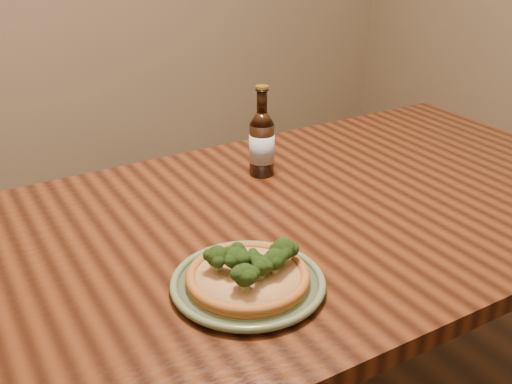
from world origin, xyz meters
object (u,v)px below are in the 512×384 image
plate (248,283)px  beer_bottle (262,143)px  table (311,243)px  pizza (249,274)px

plate → beer_bottle: 0.51m
table → plate: bearing=-145.0°
plate → table: bearing=35.0°
table → pizza: 0.36m
table → beer_bottle: (-0.00, 0.22, 0.18)m
pizza → plate: bearing=-172.9°
table → beer_bottle: beer_bottle is taller
plate → beer_bottle: bearing=56.1°
plate → beer_bottle: (0.28, 0.41, 0.07)m
pizza → beer_bottle: (0.28, 0.41, 0.05)m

